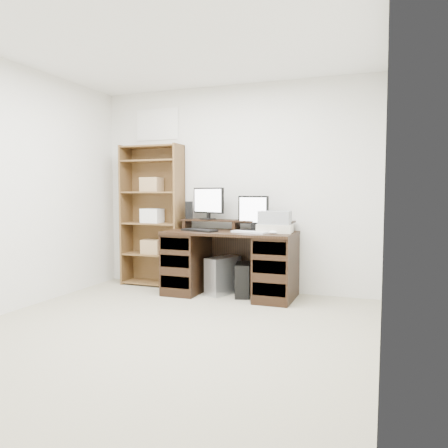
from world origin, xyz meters
The scene contains 14 objects.
room centered at (0.00, 0.00, 1.25)m, with size 3.54×4.04×2.54m.
desk centered at (0.09, 1.64, 0.39)m, with size 1.50×0.70×0.75m.
riser_shelf centered at (0.09, 1.85, 0.84)m, with size 1.40×0.22×0.12m.
monitor_wide centered at (-0.26, 1.83, 1.09)m, with size 0.46×0.22×0.39m.
monitor_small centered at (0.33, 1.76, 0.97)m, with size 0.38×0.16×0.41m.
speaker centered at (-0.53, 1.85, 0.98)m, with size 0.09×0.09×0.22m, color black.
keyboard_black centered at (-0.25, 1.52, 0.76)m, with size 0.45×0.15×0.02m, color black.
keyboard_white centered at (0.35, 1.53, 0.76)m, with size 0.42×0.13×0.02m, color silver.
mouse centered at (0.63, 1.49, 0.77)m, with size 0.09×0.06×0.04m, color white.
printer centered at (0.61, 1.66, 0.80)m, with size 0.38×0.29×0.10m, color beige.
basket centered at (0.61, 1.66, 0.92)m, with size 0.34×0.25×0.15m, color gray.
tower_silver centered at (-0.02, 1.67, 0.22)m, with size 0.20×0.44×0.44m, color silver.
tower_black centered at (0.24, 1.66, 0.19)m, with size 0.25×0.41×0.38m.
bookshelf centered at (-1.05, 1.86, 0.92)m, with size 0.80×0.30×1.80m.
Camera 1 is at (1.76, -3.10, 1.21)m, focal length 35.00 mm.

